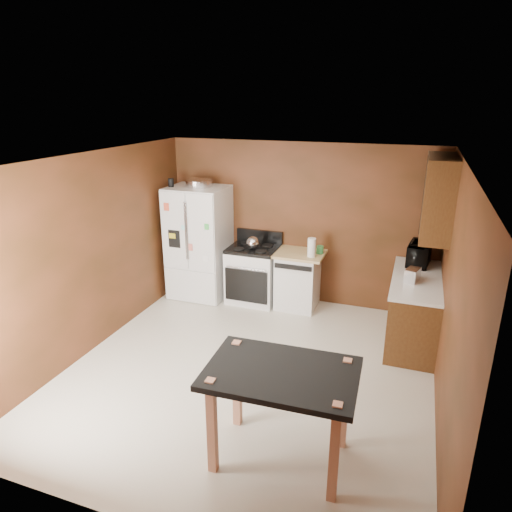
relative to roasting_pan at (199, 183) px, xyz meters
The scene contains 18 objects.
floor 3.08m from the roasting_pan, 51.40° to the right, with size 4.50×4.50×0.00m, color beige.
ceiling 2.55m from the roasting_pan, 51.40° to the right, with size 4.50×4.50×0.00m, color white.
wall_back 1.68m from the roasting_pan, 11.84° to the left, with size 4.20×4.20×0.00m, color brown.
wall_front 4.49m from the roasting_pan, 69.78° to the right, with size 4.20×4.20×0.00m, color brown.
wall_left 2.10m from the roasting_pan, 106.24° to the right, with size 4.50×4.50×0.00m, color brown.
wall_right 4.16m from the roasting_pan, 27.91° to the right, with size 4.50×4.50×0.00m, color brown.
roasting_pan is the anchor object (origin of this frame).
pen_cup 0.43m from the roasting_pan, 155.20° to the right, with size 0.09×0.09×0.13m, color black.
kettle 1.26m from the roasting_pan, ahead, with size 0.20×0.20×0.20m, color silver.
paper_towel 2.02m from the roasting_pan, ahead, with size 0.12×0.12×0.28m, color white.
green_canister 2.13m from the roasting_pan, ahead, with size 0.11×0.11×0.12m, color #3FA657.
toaster 3.44m from the roasting_pan, 10.79° to the right, with size 0.14×0.23×0.17m, color silver.
microwave 3.43m from the roasting_pan, ahead, with size 0.51×0.35×0.28m, color black.
refrigerator 0.95m from the roasting_pan, 100.20° to the right, with size 0.90×0.80×1.80m.
gas_range 1.66m from the roasting_pan, ahead, with size 0.76×0.68×1.10m.
dishwasher 2.14m from the roasting_pan, ahead, with size 0.78×0.63×0.89m.
right_cabinets 3.53m from the roasting_pan, ahead, with size 0.63×1.58×2.45m.
island 4.03m from the roasting_pan, 53.85° to the right, with size 1.33×0.91×0.93m.
Camera 1 is at (1.67, -4.42, 3.11)m, focal length 32.00 mm.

